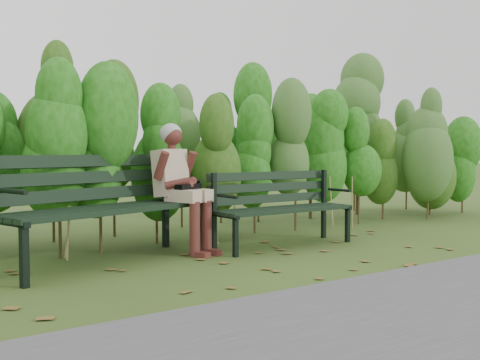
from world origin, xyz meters
TOP-DOWN VIEW (x-y plane):
  - ground at (0.00, 0.00)m, footprint 80.00×80.00m
  - hedge_band at (0.00, 1.86)m, footprint 11.04×1.67m
  - leaf_litter at (0.51, -0.05)m, footprint 5.82×2.25m
  - bench_left at (-1.21, 0.87)m, footprint 2.11×1.19m
  - bench_right at (0.73, 0.65)m, footprint 1.62×0.54m
  - seated_woman at (-0.35, 0.91)m, footprint 0.53×0.76m

SIDE VIEW (x-z plane):
  - ground at x=0.00m, z-range 0.00..0.00m
  - leaf_litter at x=0.51m, z-range 0.00..0.01m
  - bench_right at x=0.73m, z-range 0.07..0.88m
  - bench_left at x=-1.21m, z-range 0.09..1.09m
  - seated_woman at x=-0.35m, z-range 0.10..1.41m
  - hedge_band at x=0.00m, z-range 0.05..2.47m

